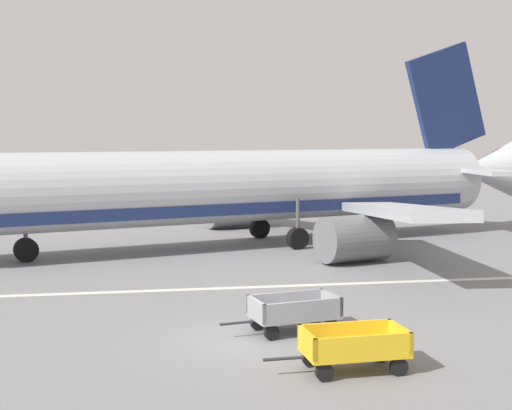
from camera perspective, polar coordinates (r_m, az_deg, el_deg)
name	(u,v)px	position (r m, az deg, el deg)	size (l,w,h in m)	color
ground_plane	(254,339)	(20.86, -0.20, -10.56)	(220.00, 220.00, 0.00)	slate
apron_stripe	(224,288)	(27.48, -2.59, -6.60)	(120.00, 0.36, 0.01)	silver
airplane	(253,187)	(37.71, -0.24, 1.40)	(37.01, 30.03, 11.34)	#B2B7BC
baggage_cart_nearest	(354,347)	(18.16, 7.73, -11.09)	(3.58, 1.53, 1.07)	gold
baggage_cart_second_in_row	(294,312)	(21.43, 3.02, -8.46)	(3.63, 1.85, 1.07)	gray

